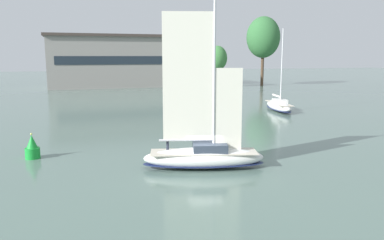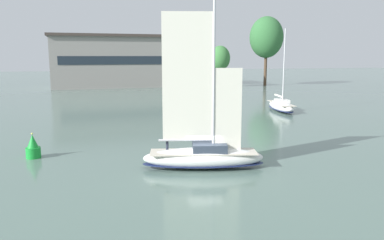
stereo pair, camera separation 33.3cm
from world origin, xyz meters
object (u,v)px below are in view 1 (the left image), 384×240
object	(u,v)px
sailboat_moored_mid_channel	(204,88)
channel_buoy	(32,148)
sailboat_main	(204,155)
tree_shore_center	(263,37)
sailboat_moored_near_marina	(279,105)
tree_shore_left	(217,58)

from	to	relation	value
sailboat_moored_mid_channel	channel_buoy	xyz separation A→B (m)	(-33.57, -53.53, 0.27)
sailboat_main	sailboat_moored_mid_channel	bearing A→B (deg)	70.89
sailboat_main	sailboat_moored_mid_channel	distance (m)	63.78
sailboat_moored_mid_channel	channel_buoy	world-z (taller)	sailboat_moored_mid_channel
channel_buoy	sailboat_moored_mid_channel	bearing A→B (deg)	57.91
tree_shore_center	sailboat_moored_mid_channel	size ratio (longest dim) A/B	2.28
sailboat_main	sailboat_moored_near_marina	bearing A→B (deg)	49.92
sailboat_moored_mid_channel	sailboat_moored_near_marina	bearing A→B (deg)	-90.01
sailboat_main	channel_buoy	world-z (taller)	sailboat_main
tree_shore_center	sailboat_moored_near_marina	xyz separation A→B (m)	(-21.27, -45.85, -12.67)
tree_shore_center	channel_buoy	size ratio (longest dim) A/B	9.04
tree_shore_left	sailboat_main	size ratio (longest dim) A/B	0.88
sailboat_main	sailboat_moored_near_marina	world-z (taller)	sailboat_main
sailboat_main	sailboat_moored_near_marina	distance (m)	32.41
tree_shore_center	channel_buoy	world-z (taller)	tree_shore_center
tree_shore_left	sailboat_main	world-z (taller)	sailboat_main
sailboat_main	sailboat_moored_near_marina	xyz separation A→B (m)	(20.87, 24.80, -0.17)
sailboat_moored_mid_channel	tree_shore_center	bearing A→B (deg)	26.02
tree_shore_left	tree_shore_center	world-z (taller)	tree_shore_center
tree_shore_left	sailboat_moored_near_marina	size ratio (longest dim) A/B	0.90
sailboat_moored_mid_channel	channel_buoy	distance (m)	63.19
tree_shore_center	sailboat_moored_mid_channel	bearing A→B (deg)	-153.98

